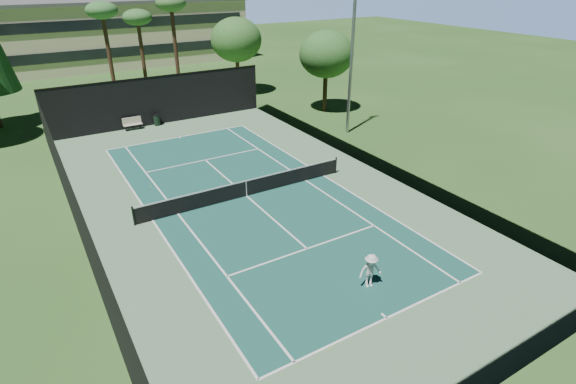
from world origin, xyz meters
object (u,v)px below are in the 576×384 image
at_px(tennis_ball_a, 331,349).
at_px(tennis_ball_c, 263,172).
at_px(tennis_net, 246,188).
at_px(tennis_ball_d, 151,186).
at_px(player, 370,271).
at_px(park_bench, 132,123).
at_px(trash_bin, 157,120).
at_px(tennis_ball_b, 223,177).

relative_size(tennis_ball_a, tennis_ball_c, 1.27).
height_order(tennis_net, tennis_ball_d, tennis_net).
bearing_deg(tennis_ball_a, player, 30.32).
distance_m(tennis_net, tennis_ball_c, 3.49).
distance_m(tennis_ball_a, tennis_ball_d, 16.24).
relative_size(park_bench, trash_bin, 1.59).
height_order(tennis_net, player, player).
relative_size(tennis_ball_b, tennis_ball_d, 0.93).
bearing_deg(tennis_ball_b, player, -86.37).
bearing_deg(tennis_net, tennis_ball_b, 92.43).
bearing_deg(park_bench, tennis_net, -80.60).
relative_size(tennis_net, tennis_ball_d, 174.67).
relative_size(tennis_ball_b, park_bench, 0.05).
bearing_deg(tennis_ball_d, park_bench, 81.14).
distance_m(tennis_ball_a, tennis_ball_c, 15.39).
bearing_deg(tennis_net, tennis_ball_a, -102.74).
xyz_separation_m(tennis_ball_b, tennis_ball_c, (2.54, -0.68, -0.00)).
xyz_separation_m(tennis_ball_d, park_bench, (1.80, 11.54, 0.51)).
xyz_separation_m(tennis_net, trash_bin, (-0.56, 15.74, -0.08)).
bearing_deg(tennis_ball_d, trash_bin, 71.76).
xyz_separation_m(tennis_ball_a, tennis_ball_c, (5.13, 14.51, -0.01)).
height_order(tennis_ball_b, tennis_ball_d, tennis_ball_d).
xyz_separation_m(tennis_ball_c, trash_bin, (-2.97, 13.26, 0.45)).
distance_m(player, tennis_ball_c, 12.64).
bearing_deg(tennis_net, tennis_ball_c, 45.72).
xyz_separation_m(tennis_ball_b, tennis_ball_d, (-4.26, 0.96, 0.00)).
xyz_separation_m(player, tennis_ball_a, (-3.43, -2.00, -0.74)).
bearing_deg(player, tennis_ball_d, 124.78).
distance_m(player, tennis_ball_a, 4.04).
relative_size(tennis_net, tennis_ball_a, 173.21).
distance_m(tennis_net, park_bench, 15.87).
height_order(player, tennis_ball_b, player).
bearing_deg(tennis_ball_c, park_bench, 110.77).
bearing_deg(tennis_ball_d, tennis_ball_c, -13.58).
xyz_separation_m(tennis_net, tennis_ball_c, (2.41, 2.47, -0.53)).
xyz_separation_m(tennis_ball_a, tennis_ball_b, (2.59, 15.19, -0.00)).
height_order(tennis_ball_a, trash_bin, trash_bin).
height_order(tennis_net, tennis_ball_b, tennis_net).
relative_size(player, tennis_ball_c, 26.35).
bearing_deg(player, tennis_ball_c, 97.20).
bearing_deg(tennis_ball_d, tennis_ball_a, -84.10).
bearing_deg(tennis_ball_c, tennis_ball_d, 166.42).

